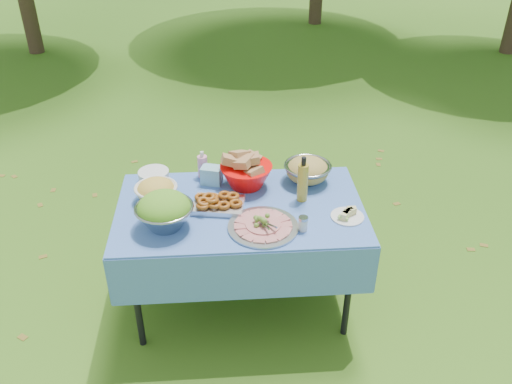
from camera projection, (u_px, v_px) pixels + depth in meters
ground at (242, 301)px, 3.62m from camera, size 80.00×80.00×0.00m
picnic_table at (241, 257)px, 3.41m from camera, size 1.46×0.86×0.76m
salad_bowl at (164, 211)px, 2.99m from camera, size 0.38×0.38×0.21m
pasta_bowl_white at (156, 190)px, 3.23m from camera, size 0.29×0.29×0.14m
plate_stack at (154, 177)px, 3.43m from camera, size 0.25×0.25×0.08m
wipes_box at (212, 175)px, 3.41m from camera, size 0.15×0.12×0.11m
sanitizer_bottle at (203, 164)px, 3.46m from camera, size 0.08×0.08×0.18m
bread_bowl at (246, 170)px, 3.36m from camera, size 0.42×0.42×0.22m
pasta_bowl_steel at (307, 170)px, 3.42m from camera, size 0.37×0.37×0.16m
fried_tray at (218, 203)px, 3.18m from camera, size 0.33×0.26×0.07m
charcuterie_platter at (263, 221)px, 3.01m from camera, size 0.53×0.53×0.09m
oil_bottle at (303, 179)px, 3.20m from camera, size 0.07×0.07×0.29m
cheese_plate at (348, 213)px, 3.10m from camera, size 0.22×0.22×0.05m
shaker at (303, 224)px, 2.99m from camera, size 0.06×0.06×0.09m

